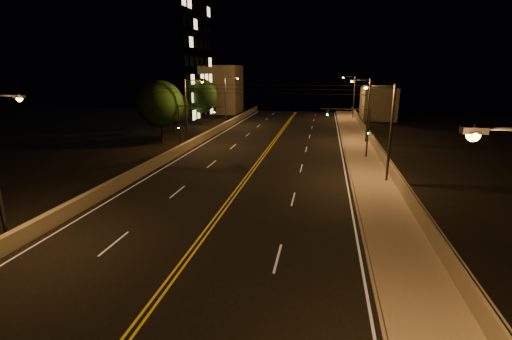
% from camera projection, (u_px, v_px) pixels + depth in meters
% --- Properties ---
extents(road, '(18.00, 120.00, 0.02)m').
position_uv_depth(road, '(235.00, 193.00, 28.45)').
color(road, black).
rests_on(road, ground).
extents(sidewalk, '(3.60, 120.00, 0.30)m').
position_uv_depth(sidewalk, '(382.00, 200.00, 26.52)').
color(sidewalk, '#A09386').
rests_on(sidewalk, ground).
extents(curb, '(0.14, 120.00, 0.15)m').
position_uv_depth(curb, '(355.00, 200.00, 26.86)').
color(curb, '#A09386').
rests_on(curb, ground).
extents(parapet_wall, '(0.30, 120.00, 1.00)m').
position_uv_depth(parapet_wall, '(407.00, 193.00, 26.06)').
color(parapet_wall, gray).
rests_on(parapet_wall, sidewalk).
extents(jersey_barrier, '(0.45, 120.00, 0.96)m').
position_uv_depth(jersey_barrier, '(122.00, 181.00, 29.98)').
color(jersey_barrier, gray).
rests_on(jersey_barrier, ground).
extents(distant_building_right, '(6.00, 10.00, 5.97)m').
position_uv_depth(distant_building_right, '(378.00, 103.00, 71.73)').
color(distant_building_right, gray).
rests_on(distant_building_right, ground).
extents(distant_building_left, '(8.00, 8.00, 10.17)m').
position_uv_depth(distant_building_left, '(222.00, 90.00, 81.00)').
color(distant_building_left, gray).
rests_on(distant_building_left, ground).
extents(parapet_rail, '(0.06, 120.00, 0.06)m').
position_uv_depth(parapet_rail, '(408.00, 186.00, 25.92)').
color(parapet_rail, black).
rests_on(parapet_rail, parapet_wall).
extents(lane_markings, '(17.32, 116.00, 0.00)m').
position_uv_depth(lane_markings, '(235.00, 194.00, 28.38)').
color(lane_markings, silver).
rests_on(lane_markings, road).
extents(streetlight_1, '(2.55, 0.28, 8.15)m').
position_uv_depth(streetlight_1, '(387.00, 127.00, 29.77)').
color(streetlight_1, '#2D2D33').
rests_on(streetlight_1, ground).
extents(streetlight_2, '(2.55, 0.28, 8.15)m').
position_uv_depth(streetlight_2, '(366.00, 106.00, 46.40)').
color(streetlight_2, '#2D2D33').
rests_on(streetlight_2, ground).
extents(streetlight_3, '(2.55, 0.28, 8.15)m').
position_uv_depth(streetlight_3, '(353.00, 94.00, 70.45)').
color(streetlight_3, '#2D2D33').
rests_on(streetlight_3, ground).
extents(streetlight_5, '(2.55, 0.28, 8.15)m').
position_uv_depth(streetlight_5, '(188.00, 108.00, 45.07)').
color(streetlight_5, '#2D2D33').
rests_on(streetlight_5, ground).
extents(streetlight_6, '(2.55, 0.28, 8.15)m').
position_uv_depth(streetlight_6, '(227.00, 97.00, 62.45)').
color(streetlight_6, '#2D2D33').
rests_on(streetlight_6, ground).
extents(traffic_signal_right, '(5.11, 0.31, 5.46)m').
position_uv_depth(traffic_signal_right, '(358.00, 126.00, 38.63)').
color(traffic_signal_right, '#2D2D33').
rests_on(traffic_signal_right, ground).
extents(traffic_signal_left, '(5.11, 0.31, 5.46)m').
position_uv_depth(traffic_signal_left, '(188.00, 122.00, 41.91)').
color(traffic_signal_left, '#2D2D33').
rests_on(traffic_signal_left, ground).
extents(overhead_wires, '(22.00, 0.03, 0.83)m').
position_uv_depth(overhead_wires, '(257.00, 89.00, 35.55)').
color(overhead_wires, black).
extents(building_tower, '(24.00, 15.00, 25.22)m').
position_uv_depth(building_tower, '(133.00, 53.00, 64.07)').
color(building_tower, gray).
rests_on(building_tower, ground).
extents(tree_0, '(5.88, 5.88, 7.97)m').
position_uv_depth(tree_0, '(160.00, 104.00, 46.92)').
color(tree_0, black).
rests_on(tree_0, ground).
extents(tree_1, '(4.53, 4.53, 6.14)m').
position_uv_depth(tree_1, '(174.00, 108.00, 53.62)').
color(tree_1, black).
rests_on(tree_1, ground).
extents(tree_2, '(5.81, 5.81, 7.87)m').
position_uv_depth(tree_2, '(200.00, 96.00, 62.87)').
color(tree_2, black).
rests_on(tree_2, ground).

